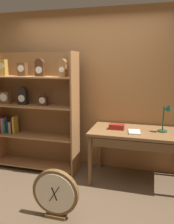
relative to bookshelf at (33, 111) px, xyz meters
The scene contains 8 objects.
ground_plane 1.68m from the bookshelf, 48.32° to the right, with size 10.00×10.00×0.00m, color brown.
back_wood_panel 1.04m from the bookshelf, 23.22° to the left, with size 4.80×0.05×2.60m, color #9E6B3D.
bookshelf is the anchor object (origin of this frame).
workbench 1.72m from the bookshelf, ahead, with size 1.36×0.72×0.79m.
desk_lamp 2.09m from the bookshelf, ahead, with size 0.19×0.19×0.43m.
toolbox_small 1.41m from the bookshelf, ahead, with size 0.22×0.12×0.08m, color maroon.
open_repair_manual 1.68m from the bookshelf, ahead, with size 0.16×0.22×0.03m, color silver.
round_clock_large 1.61m from the bookshelf, 52.81° to the right, with size 0.55×0.11×0.59m.
Camera 1 is at (0.97, -2.38, 1.76)m, focal length 37.77 mm.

